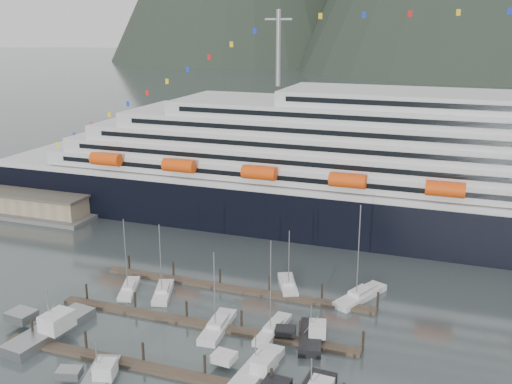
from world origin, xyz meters
TOP-DOWN VIEW (x-y plane):
  - ground at (0.00, 0.00)m, footprint 1600.00×1600.00m
  - cruise_ship at (30.03, 54.94)m, footprint 210.00×30.40m
  - warehouse at (-72.00, 42.00)m, footprint 46.00×20.00m
  - dock_near at (-4.93, -9.95)m, footprint 48.18×2.28m
  - dock_mid at (-4.93, 3.05)m, footprint 48.18×2.28m
  - dock_far at (-4.93, 16.05)m, footprint 48.18×2.28m
  - sailboat_a at (-15.40, 10.22)m, footprint 5.39×9.16m
  - sailboat_b at (-21.48, 9.50)m, footprint 5.24×9.05m
  - sailboat_c at (-2.21, 2.59)m, footprint 3.56×10.41m
  - sailboat_d at (5.68, 4.71)m, footprint 3.07×10.02m
  - sailboat_f at (3.34, 19.99)m, footprint 5.97×9.21m
  - sailboat_g at (15.75, 19.99)m, footprint 7.36×11.81m
  - trawler_a at (-24.60, -7.04)m, footprint 11.07×15.27m
  - trawler_b at (-11.05, -15.03)m, footprint 8.14×10.20m
  - trawler_c at (6.91, -6.46)m, footprint 8.81×12.43m
  - trawler_e at (11.42, 4.17)m, footprint 7.72×9.90m

SIDE VIEW (x-z plane):
  - ground at x=0.00m, z-range 0.00..0.00m
  - dock_near at x=-4.93m, z-range -1.29..1.91m
  - dock_mid at x=-4.93m, z-range -1.29..1.91m
  - dock_far at x=-4.93m, z-range -1.29..1.91m
  - sailboat_f at x=3.34m, z-range -5.16..5.97m
  - sailboat_b at x=-21.48m, z-range -6.37..7.19m
  - sailboat_d at x=5.68m, z-range -7.09..7.92m
  - sailboat_a at x=-15.40m, z-range -6.18..7.01m
  - sailboat_c at x=-2.21m, z-range -6.20..7.05m
  - sailboat_g at x=15.75m, z-range -8.01..8.92m
  - trawler_e at x=11.42m, z-range -2.23..3.86m
  - trawler_c at x=6.91m, z-range -2.27..3.91m
  - trawler_b at x=-11.05m, z-range -2.30..3.96m
  - trawler_a at x=-24.60m, z-range -3.11..5.12m
  - warehouse at x=-72.00m, z-range -0.65..5.15m
  - cruise_ship at x=30.03m, z-range -13.11..37.19m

